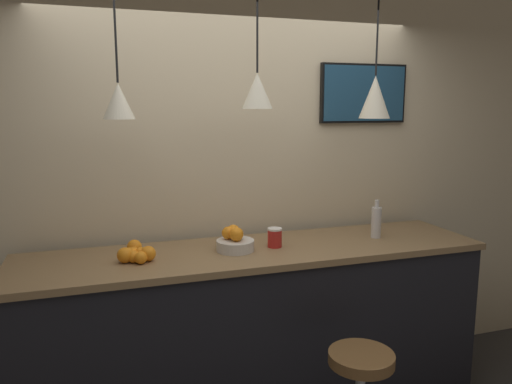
% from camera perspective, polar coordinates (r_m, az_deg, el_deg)
% --- Properties ---
extents(back_wall, '(8.00, 0.06, 2.90)m').
position_cam_1_polar(back_wall, '(3.40, -2.41, 1.69)').
color(back_wall, beige).
rests_on(back_wall, ground_plane).
extents(service_counter, '(2.84, 0.69, 1.07)m').
position_cam_1_polar(service_counter, '(3.24, -0.00, -15.62)').
color(service_counter, black).
rests_on(service_counter, ground_plane).
extents(fruit_bowl, '(0.23, 0.23, 0.15)m').
position_cam_1_polar(fruit_bowl, '(3.00, -2.44, -5.54)').
color(fruit_bowl, beige).
rests_on(fruit_bowl, service_counter).
extents(orange_pile, '(0.21, 0.28, 0.09)m').
position_cam_1_polar(orange_pile, '(2.90, -13.60, -6.83)').
color(orange_pile, orange).
rests_on(orange_pile, service_counter).
extents(juice_bottle, '(0.06, 0.06, 0.25)m').
position_cam_1_polar(juice_bottle, '(3.37, 13.58, -3.32)').
color(juice_bottle, silver).
rests_on(juice_bottle, service_counter).
extents(spread_jar, '(0.09, 0.09, 0.12)m').
position_cam_1_polar(spread_jar, '(3.07, 2.16, -5.22)').
color(spread_jar, red).
rests_on(spread_jar, service_counter).
extents(pendant_lamp_left, '(0.17, 0.17, 0.94)m').
position_cam_1_polar(pendant_lamp_left, '(2.76, -15.44, 10.16)').
color(pendant_lamp_left, black).
extents(pendant_lamp_middle, '(0.18, 0.18, 0.89)m').
position_cam_1_polar(pendant_lamp_middle, '(2.91, 0.15, 11.60)').
color(pendant_lamp_middle, black).
extents(pendant_lamp_right, '(0.19, 0.19, 0.95)m').
position_cam_1_polar(pendant_lamp_right, '(3.23, 13.44, 10.58)').
color(pendant_lamp_right, black).
extents(mounted_tv, '(0.66, 0.04, 0.41)m').
position_cam_1_polar(mounted_tv, '(3.68, 12.20, 10.95)').
color(mounted_tv, black).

